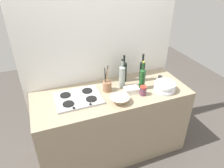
% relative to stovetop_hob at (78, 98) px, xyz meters
% --- Properties ---
extents(ground_plane, '(6.00, 6.00, 0.00)m').
position_rel_stovetop_hob_xyz_m(ground_plane, '(0.39, -0.02, -0.91)').
color(ground_plane, '#47423D').
rests_on(ground_plane, ground).
extents(counter_block, '(1.80, 0.70, 0.90)m').
position_rel_stovetop_hob_xyz_m(counter_block, '(0.39, -0.02, -0.46)').
color(counter_block, tan).
rests_on(counter_block, ground).
extents(backsplash_panel, '(1.90, 0.06, 2.58)m').
position_rel_stovetop_hob_xyz_m(backsplash_panel, '(0.39, 0.36, 0.38)').
color(backsplash_panel, white).
rests_on(backsplash_panel, ground).
extents(stovetop_hob, '(0.50, 0.39, 0.04)m').
position_rel_stovetop_hob_xyz_m(stovetop_hob, '(0.00, 0.00, 0.00)').
color(stovetop_hob, '#B2B2B7').
rests_on(stovetop_hob, counter_block).
extents(plate_stack, '(0.25, 0.25, 0.10)m').
position_rel_stovetop_hob_xyz_m(plate_stack, '(0.98, -0.18, 0.04)').
color(plate_stack, white).
rests_on(plate_stack, counter_block).
extents(wine_bottle_leftmost, '(0.07, 0.07, 0.36)m').
position_rel_stovetop_hob_xyz_m(wine_bottle_leftmost, '(0.55, 0.07, 0.13)').
color(wine_bottle_leftmost, gray).
rests_on(wine_bottle_leftmost, counter_block).
extents(wine_bottle_mid_left, '(0.07, 0.07, 0.35)m').
position_rel_stovetop_hob_xyz_m(wine_bottle_mid_left, '(0.75, -0.06, 0.12)').
color(wine_bottle_mid_left, '#19471E').
rests_on(wine_bottle_mid_left, counter_block).
extents(wine_bottle_mid_right, '(0.07, 0.07, 0.35)m').
position_rel_stovetop_hob_xyz_m(wine_bottle_mid_right, '(0.62, 0.19, 0.13)').
color(wine_bottle_mid_right, black).
rests_on(wine_bottle_mid_right, counter_block).
extents(wine_bottle_rightmost, '(0.07, 0.07, 0.36)m').
position_rel_stovetop_hob_xyz_m(wine_bottle_rightmost, '(0.84, 0.12, 0.13)').
color(wine_bottle_rightmost, black).
rests_on(wine_bottle_rightmost, counter_block).
extents(mixing_bowl, '(0.21, 0.21, 0.07)m').
position_rel_stovetop_hob_xyz_m(mixing_bowl, '(0.40, -0.22, 0.02)').
color(mixing_bowl, beige).
rests_on(mixing_bowl, counter_block).
extents(butter_dish, '(0.17, 0.12, 0.06)m').
position_rel_stovetop_hob_xyz_m(butter_dish, '(0.60, -0.08, 0.02)').
color(butter_dish, white).
rests_on(butter_dish, counter_block).
extents(utensil_crock, '(0.10, 0.10, 0.32)m').
position_rel_stovetop_hob_xyz_m(utensil_crock, '(0.35, 0.05, 0.06)').
color(utensil_crock, '#996B4C').
rests_on(utensil_crock, counter_block).
extents(condiment_jar_front, '(0.07, 0.07, 0.11)m').
position_rel_stovetop_hob_xyz_m(condiment_jar_front, '(0.70, -0.18, 0.04)').
color(condiment_jar_front, '#66384C').
rests_on(condiment_jar_front, counter_block).
extents(condiment_jar_rear, '(0.05, 0.05, 0.09)m').
position_rel_stovetop_hob_xyz_m(condiment_jar_rear, '(1.03, -0.00, 0.03)').
color(condiment_jar_rear, '#66384C').
rests_on(condiment_jar_rear, counter_block).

